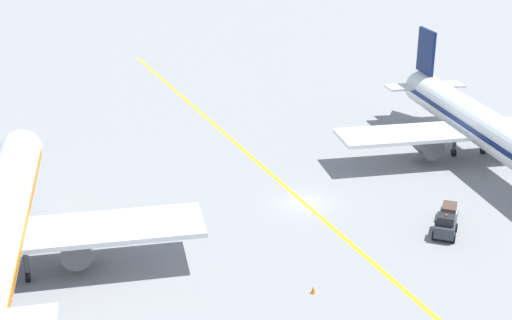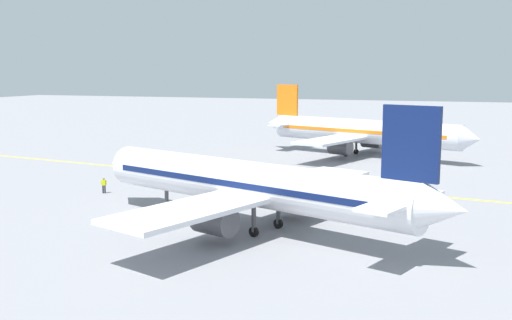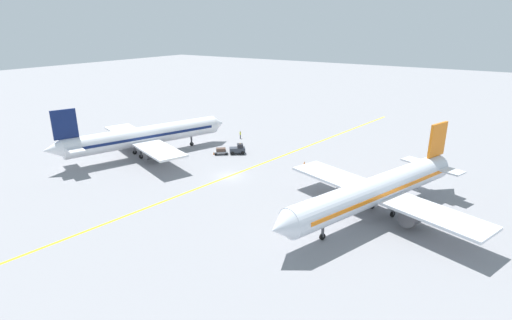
{
  "view_description": "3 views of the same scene",
  "coord_description": "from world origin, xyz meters",
  "px_view_note": "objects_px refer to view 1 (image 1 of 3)",
  "views": [
    {
      "loc": [
        -32.22,
        -46.06,
        25.7
      ],
      "look_at": [
        -2.82,
        3.47,
        3.42
      ],
      "focal_mm": 50.0,
      "sensor_mm": 36.0,
      "label": 1
    },
    {
      "loc": [
        65.15,
        15.83,
        12.82
      ],
      "look_at": [
        5.52,
        -5.06,
        3.39
      ],
      "focal_mm": 42.0,
      "sensor_mm": 36.0,
      "label": 2
    },
    {
      "loc": [
        -37.8,
        49.44,
        24.11
      ],
      "look_at": [
        -5.95,
        0.97,
        4.26
      ],
      "focal_mm": 28.0,
      "sensor_mm": 36.0,
      "label": 3
    }
  ],
  "objects_px": {
    "airplane_at_gate": "(0,226)",
    "airplane_adjacent_stand": "(479,125)",
    "baggage_tug_dark": "(445,226)",
    "traffic_cone_near_nose": "(313,290)",
    "baggage_cart_trailing": "(449,210)",
    "traffic_cone_mid_apron": "(451,209)"
  },
  "relations": [
    {
      "from": "airplane_adjacent_stand",
      "to": "baggage_tug_dark",
      "type": "bearing_deg",
      "value": -144.18
    },
    {
      "from": "baggage_tug_dark",
      "to": "traffic_cone_near_nose",
      "type": "xyz_separation_m",
      "value": [
        -13.68,
        -1.62,
        -0.63
      ]
    },
    {
      "from": "baggage_cart_trailing",
      "to": "airplane_adjacent_stand",
      "type": "bearing_deg",
      "value": 34.85
    },
    {
      "from": "airplane_at_gate",
      "to": "airplane_adjacent_stand",
      "type": "distance_m",
      "value": 45.31
    },
    {
      "from": "airplane_at_gate",
      "to": "traffic_cone_near_nose",
      "type": "relative_size",
      "value": 62.79
    },
    {
      "from": "airplane_at_gate",
      "to": "baggage_tug_dark",
      "type": "distance_m",
      "value": 33.08
    },
    {
      "from": "baggage_tug_dark",
      "to": "traffic_cone_near_nose",
      "type": "bearing_deg",
      "value": -173.23
    },
    {
      "from": "baggage_tug_dark",
      "to": "traffic_cone_near_nose",
      "type": "relative_size",
      "value": 5.93
    },
    {
      "from": "airplane_adjacent_stand",
      "to": "baggage_cart_trailing",
      "type": "height_order",
      "value": "airplane_adjacent_stand"
    },
    {
      "from": "airplane_at_gate",
      "to": "traffic_cone_near_nose",
      "type": "xyz_separation_m",
      "value": [
        17.11,
        -13.35,
        -3.43
      ]
    },
    {
      "from": "baggage_cart_trailing",
      "to": "traffic_cone_near_nose",
      "type": "bearing_deg",
      "value": -166.98
    },
    {
      "from": "baggage_tug_dark",
      "to": "traffic_cone_mid_apron",
      "type": "height_order",
      "value": "baggage_tug_dark"
    },
    {
      "from": "baggage_tug_dark",
      "to": "baggage_cart_trailing",
      "type": "relative_size",
      "value": 1.13
    },
    {
      "from": "airplane_at_gate",
      "to": "baggage_tug_dark",
      "type": "bearing_deg",
      "value": -20.85
    },
    {
      "from": "traffic_cone_near_nose",
      "to": "airplane_at_gate",
      "type": "bearing_deg",
      "value": 142.03
    },
    {
      "from": "traffic_cone_near_nose",
      "to": "traffic_cone_mid_apron",
      "type": "distance_m",
      "value": 17.9
    },
    {
      "from": "airplane_at_gate",
      "to": "baggage_tug_dark",
      "type": "height_order",
      "value": "airplane_at_gate"
    },
    {
      "from": "baggage_tug_dark",
      "to": "traffic_cone_near_nose",
      "type": "distance_m",
      "value": 13.79
    },
    {
      "from": "baggage_tug_dark",
      "to": "baggage_cart_trailing",
      "type": "distance_m",
      "value": 3.3
    },
    {
      "from": "traffic_cone_near_nose",
      "to": "baggage_cart_trailing",
      "type": "bearing_deg",
      "value": 13.02
    },
    {
      "from": "baggage_cart_trailing",
      "to": "airplane_at_gate",
      "type": "bearing_deg",
      "value": 163.92
    },
    {
      "from": "airplane_at_gate",
      "to": "traffic_cone_near_nose",
      "type": "distance_m",
      "value": 21.98
    }
  ]
}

